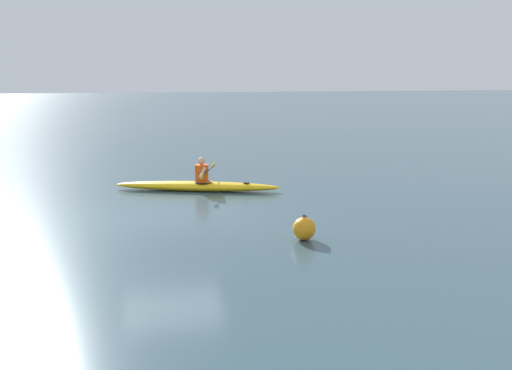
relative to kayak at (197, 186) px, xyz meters
name	(u,v)px	position (x,y,z in m)	size (l,w,h in m)	color
ground_plane	(171,215)	(0.90, 2.90, -0.14)	(160.00, 160.00, 0.00)	#334C56
kayak	(197,186)	(0.00, 0.00, 0.00)	(4.88, 1.97, 0.28)	#EAB214
kayaker	(202,172)	(-0.16, 0.05, 0.43)	(0.74, 2.27, 0.72)	#E04C14
mooring_buoy_channel_marker	(304,229)	(-1.77, 5.59, 0.10)	(0.49, 0.49, 0.53)	orange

